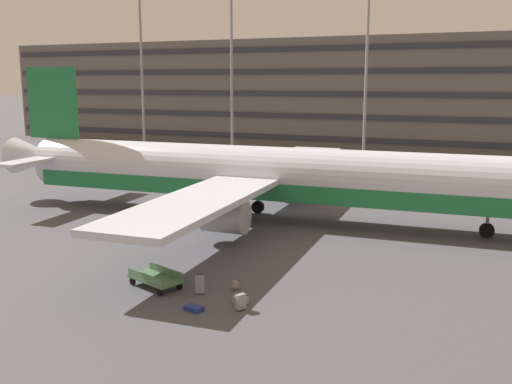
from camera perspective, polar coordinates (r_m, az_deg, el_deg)
ground_plane at (r=41.83m, az=2.18°, el=-2.28°), size 600.00×600.00×0.00m
terminal_structure at (r=90.19m, az=14.10°, el=9.37°), size 127.38×20.84×15.45m
airliner at (r=40.11m, az=0.85°, el=1.64°), size 42.93×34.83×10.52m
light_mast_far_left at (r=86.72m, az=-11.20°, el=14.20°), size 1.80×0.50×26.33m
light_mast_left at (r=79.58m, az=-2.41°, el=14.08°), size 1.80×0.50×24.62m
light_mast_center_left at (r=73.63m, az=10.83°, el=14.35°), size 1.80×0.50×25.06m
suitcase_silver at (r=24.99m, az=-6.10°, el=-11.24°), size 0.88×0.60×0.20m
suitcase_orange at (r=24.82m, az=-1.53°, el=-10.66°), size 0.42×0.49×0.91m
suitcase_upright at (r=25.65m, az=-1.54°, el=-10.50°), size 0.72×0.59×0.28m
suitcase_teal at (r=26.69m, az=-5.52°, el=-8.99°), size 0.45×0.36×0.97m
backpack_red at (r=27.11m, az=-2.06°, el=-9.06°), size 0.40×0.31×0.56m
baggage_cart at (r=27.76m, az=-9.81°, el=-8.34°), size 3.34×2.10×0.82m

